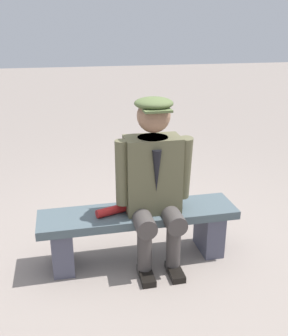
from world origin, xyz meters
TOP-DOWN VIEW (x-y plane):
  - ground_plane at (0.00, 0.00)m, footprint 30.00×30.00m
  - bench at (0.00, 0.00)m, footprint 1.53×0.37m
  - seated_man at (-0.11, 0.05)m, footprint 0.58×0.52m
  - rolled_magazine at (0.21, 0.01)m, footprint 0.26×0.14m

SIDE VIEW (x-z plane):
  - ground_plane at x=0.00m, z-range 0.00..0.00m
  - bench at x=0.00m, z-range 0.08..0.50m
  - rolled_magazine at x=0.21m, z-range 0.42..0.49m
  - seated_man at x=-0.11m, z-range 0.06..1.36m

